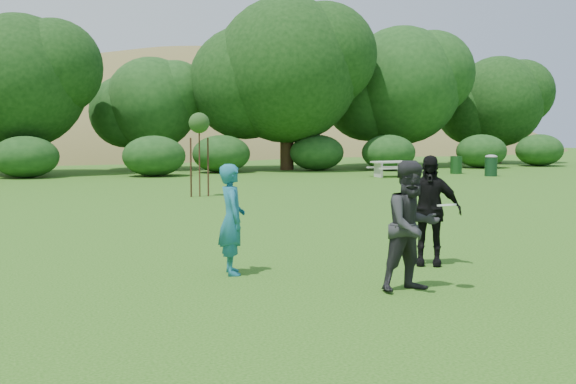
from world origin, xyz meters
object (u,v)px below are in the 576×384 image
player_black (428,210)px  picnic_table (390,166)px  player_teal (232,219)px  sapling (199,125)px  trash_can_near (456,165)px  trash_can_lidded (491,165)px  player_grey (412,226)px

player_black → picnic_table: bearing=94.9°
player_teal → sapling: bearing=-4.6°
trash_can_near → sapling: bearing=-154.7°
trash_can_near → player_black: bearing=-126.1°
player_black → sapling: 13.58m
player_teal → trash_can_lidded: size_ratio=1.67×
player_teal → player_black: bearing=-90.6°
picnic_table → trash_can_lidded: bearing=-15.5°
player_teal → player_black: 3.34m
trash_can_near → sapling: sapling is taller
trash_can_near → trash_can_lidded: trash_can_lidded is taller
player_black → picnic_table: player_black is taller
player_teal → player_black: player_black is taller
player_teal → trash_can_near: (18.47, 20.33, -0.42)m
trash_can_lidded → player_teal: bearing=-136.3°
player_grey → player_black: player_black is taller
picnic_table → trash_can_lidded: 5.02m
player_teal → picnic_table: 23.98m
player_grey → trash_can_near: bearing=48.4°
player_black → trash_can_lidded: 24.27m
player_teal → player_grey: 2.90m
player_grey → picnic_table: size_ratio=1.03×
player_black → sapling: (-0.35, 13.49, 1.49)m
picnic_table → player_grey: bearing=-119.3°
player_grey → picnic_table: player_grey is taller
sapling → trash_can_lidded: (15.96, 5.08, -1.88)m
player_teal → trash_can_near: size_ratio=1.94×
trash_can_near → trash_can_lidded: 2.31m
player_grey → trash_can_near: player_grey is taller
player_grey → picnic_table: bearing=55.4°
trash_can_lidded → player_grey: bearing=-130.0°
trash_can_near → trash_can_lidded: bearing=-79.2°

